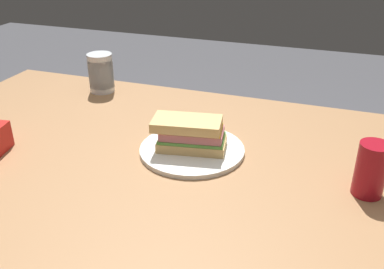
{
  "coord_description": "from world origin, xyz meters",
  "views": [
    {
      "loc": [
        -0.34,
        0.85,
        1.32
      ],
      "look_at": [
        -0.02,
        -0.07,
        0.83
      ],
      "focal_mm": 40.56,
      "sensor_mm": 36.0,
      "label": 1
    }
  ],
  "objects": [
    {
      "name": "dining_table",
      "position": [
        0.0,
        0.0,
        0.68
      ],
      "size": [
        1.62,
        0.96,
        0.78
      ],
      "color": "#9E7047",
      "rests_on": "ground_plane"
    },
    {
      "name": "plastic_cup_stack",
      "position": [
        0.41,
        -0.37,
        0.84
      ],
      "size": [
        0.08,
        0.08,
        0.13
      ],
      "color": "silver",
      "rests_on": "dining_table"
    },
    {
      "name": "paper_plate",
      "position": [
        -0.02,
        -0.07,
        0.78
      ],
      "size": [
        0.27,
        0.27,
        0.01
      ],
      "primitive_type": "cylinder",
      "color": "white",
      "rests_on": "dining_table"
    },
    {
      "name": "soda_can_red",
      "position": [
        -0.44,
        -0.02,
        0.84
      ],
      "size": [
        0.07,
        0.07,
        0.12
      ],
      "primitive_type": "cylinder",
      "color": "maroon",
      "rests_on": "dining_table"
    },
    {
      "name": "sandwich",
      "position": [
        -0.02,
        -0.06,
        0.83
      ],
      "size": [
        0.19,
        0.13,
        0.08
      ],
      "color": "#DBB26B",
      "rests_on": "paper_plate"
    }
  ]
}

